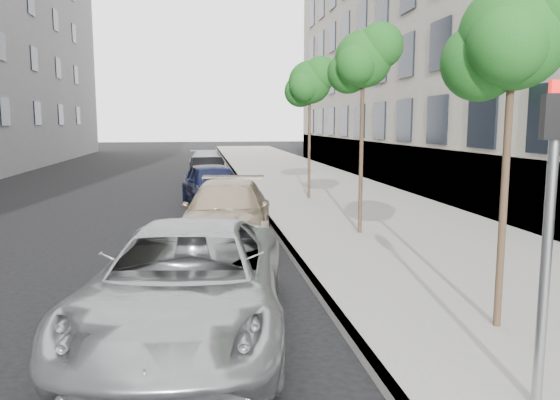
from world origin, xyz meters
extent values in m
cube|color=gray|center=(4.30, 24.00, 0.07)|extent=(6.40, 72.00, 0.14)
cube|color=#9E9B93|center=(1.18, 24.00, 0.07)|extent=(0.15, 72.00, 0.14)
cylinder|color=#38281C|center=(3.20, 1.50, 2.42)|extent=(0.10, 0.10, 4.56)
sphere|color=#144F17|center=(3.20, 1.50, 4.00)|extent=(1.38, 1.38, 1.38)
sphere|color=#144F17|center=(3.55, 1.30, 4.30)|extent=(1.11, 1.11, 1.11)
sphere|color=#144F17|center=(2.90, 1.75, 3.70)|extent=(1.04, 1.04, 1.04)
cylinder|color=#38281C|center=(3.20, 8.00, 2.64)|extent=(0.10, 0.10, 5.00)
sphere|color=#144F17|center=(3.20, 8.00, 4.44)|extent=(1.39, 1.39, 1.39)
sphere|color=#144F17|center=(3.55, 7.80, 4.74)|extent=(1.11, 1.11, 1.11)
sphere|color=#144F17|center=(2.90, 8.25, 4.14)|extent=(1.04, 1.04, 1.04)
cylinder|color=#38281C|center=(3.20, 14.50, 2.59)|extent=(0.10, 0.10, 4.90)
sphere|color=#144F17|center=(3.20, 14.50, 4.34)|extent=(1.55, 1.55, 1.55)
sphere|color=#144F17|center=(3.55, 14.30, 4.64)|extent=(1.24, 1.24, 1.24)
sphere|color=#144F17|center=(2.90, 14.75, 4.04)|extent=(1.16, 1.16, 1.16)
cylinder|color=#939699|center=(2.45, -0.53, 1.44)|extent=(0.10, 0.10, 2.61)
cube|color=black|center=(2.45, -0.53, 2.96)|extent=(0.28, 0.25, 0.42)
cube|color=red|center=(2.45, -0.53, 3.23)|extent=(0.16, 0.14, 0.12)
imported|color=#9C9EA0|center=(-0.99, 2.06, 0.76)|extent=(3.21, 5.76, 1.52)
imported|color=tan|center=(-0.16, 7.94, 0.74)|extent=(2.70, 5.31, 1.48)
imported|color=black|center=(-0.34, 13.61, 0.77)|extent=(2.45, 4.75, 1.55)
imported|color=black|center=(-0.40, 20.50, 0.65)|extent=(1.82, 4.08, 1.30)
imported|color=#AEB1B6|center=(-0.39, 25.88, 0.67)|extent=(2.14, 4.69, 1.33)
camera|label=1|loc=(-0.80, -5.16, 2.91)|focal=35.00mm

